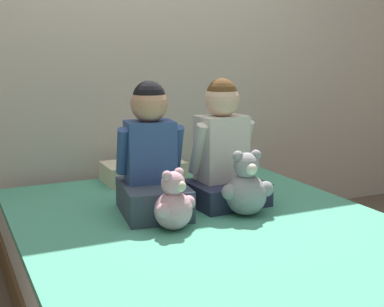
% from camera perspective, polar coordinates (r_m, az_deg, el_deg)
% --- Properties ---
extents(ground_plane, '(14.00, 14.00, 0.00)m').
position_cam_1_polar(ground_plane, '(2.55, 1.50, -15.60)').
color(ground_plane, brown).
extents(wall_behind_bed, '(8.00, 0.06, 2.50)m').
position_cam_1_polar(wall_behind_bed, '(3.29, -7.15, 12.90)').
color(wall_behind_bed, beige).
rests_on(wall_behind_bed, ground_plane).
extents(bed, '(1.62, 1.96, 0.39)m').
position_cam_1_polar(bed, '(2.47, 1.52, -11.58)').
color(bed, brown).
rests_on(bed, ground_plane).
extents(child_on_left, '(0.34, 0.42, 0.61)m').
position_cam_1_polar(child_on_left, '(2.47, -4.36, -0.74)').
color(child_on_left, '#384251').
rests_on(child_on_left, bed).
extents(child_on_right, '(0.37, 0.33, 0.61)m').
position_cam_1_polar(child_on_right, '(2.62, 3.33, 0.17)').
color(child_on_right, '#282D47').
rests_on(child_on_right, bed).
extents(teddy_bear_held_by_left_child, '(0.21, 0.16, 0.26)m').
position_cam_1_polar(teddy_bear_held_by_left_child, '(2.27, -1.98, -5.43)').
color(teddy_bear_held_by_left_child, '#DBA3B2').
rests_on(teddy_bear_held_by_left_child, bed).
extents(teddy_bear_held_by_right_child, '(0.25, 0.19, 0.30)m').
position_cam_1_polar(teddy_bear_held_by_right_child, '(2.46, 5.81, -3.68)').
color(teddy_bear_held_by_right_child, '#939399').
rests_on(teddy_bear_held_by_right_child, bed).
extents(pillow_at_headboard, '(0.46, 0.27, 0.11)m').
position_cam_1_polar(pillow_at_headboard, '(3.10, -5.19, -1.90)').
color(pillow_at_headboard, beige).
rests_on(pillow_at_headboard, bed).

